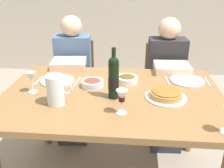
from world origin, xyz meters
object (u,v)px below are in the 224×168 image
(wine_glass_left_diner, at_px, (122,97))
(diner_left, at_px, (73,75))
(wine_bottle, at_px, (114,78))
(chair_right, at_px, (163,81))
(chair_left, at_px, (77,77))
(baked_tart, at_px, (166,94))
(wine_glass_right_diner, at_px, (31,78))
(dinner_plate_right_setting, at_px, (58,81))
(salad_bowl, at_px, (92,83))
(dinner_plate_left_setting, at_px, (187,80))
(dining_table, at_px, (112,105))
(olive_bowl, at_px, (127,79))
(diner_right, at_px, (167,79))
(water_pitcher, at_px, (56,92))

(wine_glass_left_diner, relative_size, diner_left, 0.13)
(wine_bottle, bearing_deg, chair_right, 65.04)
(chair_left, bearing_deg, baked_tart, 125.56)
(wine_glass_right_diner, bearing_deg, dinner_plate_right_setting, 59.13)
(salad_bowl, xyz_separation_m, dinner_plate_left_setting, (0.70, 0.15, -0.02))
(baked_tart, relative_size, chair_right, 0.31)
(wine_glass_right_diner, bearing_deg, diner_left, 81.21)
(dining_table, xyz_separation_m, chair_right, (0.45, 0.87, -0.17))
(wine_bottle, bearing_deg, wine_glass_right_diner, 176.37)
(olive_bowl, bearing_deg, wine_bottle, -106.85)
(dinner_plate_left_setting, distance_m, diner_right, 0.41)
(wine_bottle, height_order, olive_bowl, wine_bottle)
(dining_table, relative_size, diner_right, 1.29)
(baked_tart, relative_size, wine_glass_left_diner, 1.81)
(dining_table, distance_m, salad_bowl, 0.22)
(wine_glass_left_diner, bearing_deg, dinner_plate_right_setting, 139.93)
(baked_tart, bearing_deg, wine_glass_right_diner, 179.10)
(dinner_plate_left_setting, bearing_deg, olive_bowl, -172.67)
(water_pitcher, xyz_separation_m, diner_right, (0.79, 0.81, -0.23))
(wine_glass_left_diner, bearing_deg, chair_right, 71.84)
(wine_bottle, distance_m, wine_glass_right_diner, 0.56)
(dining_table, distance_m, wine_bottle, 0.24)
(dinner_plate_left_setting, distance_m, dinner_plate_right_setting, 0.98)
(salad_bowl, bearing_deg, olive_bowl, 20.61)
(wine_bottle, bearing_deg, wine_glass_left_diner, -72.29)
(wine_bottle, relative_size, salad_bowl, 2.07)
(olive_bowl, bearing_deg, dinner_plate_left_setting, 7.33)
(wine_bottle, height_order, wine_glass_right_diner, wine_bottle)
(wine_glass_left_diner, bearing_deg, wine_bottle, 107.71)
(diner_left, bearing_deg, wine_bottle, 116.68)
(wine_bottle, height_order, dinner_plate_left_setting, wine_bottle)
(dinner_plate_right_setting, relative_size, diner_right, 0.22)
(salad_bowl, relative_size, chair_left, 0.19)
(wine_bottle, relative_size, dinner_plate_left_setting, 1.33)
(wine_bottle, xyz_separation_m, salad_bowl, (-0.17, 0.17, -0.12))
(wine_glass_left_diner, bearing_deg, chair_left, 114.85)
(wine_glass_left_diner, relative_size, dinner_plate_right_setting, 0.59)
(wine_glass_right_diner, xyz_separation_m, diner_right, (1.00, 0.65, -0.25))
(wine_bottle, height_order, dinner_plate_right_setting, wine_bottle)
(dining_table, bearing_deg, wine_bottle, -75.88)
(dining_table, bearing_deg, water_pitcher, -151.87)
(dinner_plate_left_setting, height_order, chair_right, chair_right)
(chair_right, bearing_deg, baked_tart, 82.00)
(baked_tart, distance_m, diner_right, 0.70)
(wine_bottle, xyz_separation_m, dinner_plate_left_setting, (0.53, 0.32, -0.14))
(olive_bowl, relative_size, wine_glass_left_diner, 1.08)
(baked_tart, bearing_deg, chair_left, 130.96)
(wine_bottle, xyz_separation_m, wine_glass_right_diner, (-0.56, 0.04, -0.04))
(dinner_plate_right_setting, distance_m, chair_right, 1.15)
(dinner_plate_left_setting, relative_size, chair_left, 0.29)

